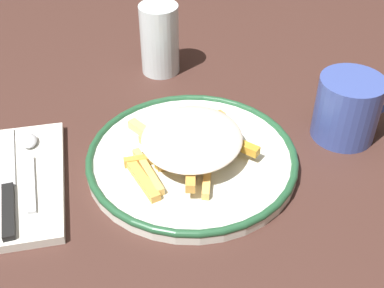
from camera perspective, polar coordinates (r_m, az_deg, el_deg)
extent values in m
plane|color=#3F261F|center=(0.69, 0.00, -2.23)|extent=(2.60, 2.60, 0.00)
cylinder|color=white|center=(0.69, 0.00, -1.77)|extent=(0.28, 0.28, 0.01)
torus|color=#225131|center=(0.68, 0.00, -1.30)|extent=(0.28, 0.28, 0.01)
cube|color=gold|center=(0.64, -5.56, -4.06)|extent=(0.03, 0.08, 0.01)
cube|color=#E9A458|center=(0.68, -3.07, -0.57)|extent=(0.06, 0.07, 0.01)
cube|color=gold|center=(0.70, 1.61, 0.64)|extent=(0.02, 0.09, 0.01)
cube|color=gold|center=(0.67, 2.36, -0.11)|extent=(0.06, 0.07, 0.01)
cube|color=gold|center=(0.68, 4.42, 0.28)|extent=(0.06, 0.07, 0.01)
cube|color=#D0863D|center=(0.72, 0.69, 2.03)|extent=(0.09, 0.05, 0.01)
cube|color=gold|center=(0.68, -1.17, -0.77)|extent=(0.08, 0.06, 0.01)
cube|color=#E7B75C|center=(0.65, -4.98, -3.07)|extent=(0.03, 0.09, 0.01)
cube|color=gold|center=(0.66, -1.30, -2.31)|extent=(0.06, 0.01, 0.01)
cube|color=#E0B167|center=(0.70, -4.41, 0.70)|extent=(0.06, 0.09, 0.01)
cube|color=gold|center=(0.63, -0.11, -2.67)|extent=(0.03, 0.08, 0.01)
cube|color=#E9AF4B|center=(0.73, -1.94, 2.07)|extent=(0.06, 0.04, 0.01)
cube|color=#C38D3E|center=(0.68, 1.02, 0.40)|extent=(0.06, 0.07, 0.01)
cube|color=gold|center=(0.67, -3.92, -1.50)|extent=(0.09, 0.01, 0.01)
cube|color=gold|center=(0.69, 0.13, 0.99)|extent=(0.04, 0.07, 0.01)
cube|color=gold|center=(0.69, 1.91, 0.99)|extent=(0.06, 0.03, 0.01)
cube|color=#EFB65B|center=(0.65, 1.75, -3.18)|extent=(0.04, 0.09, 0.01)
ellipsoid|color=beige|center=(0.66, 0.40, 0.71)|extent=(0.18, 0.18, 0.02)
cube|color=#24712E|center=(0.66, -1.30, 1.02)|extent=(0.00, 0.00, 0.00)
cube|color=#30701E|center=(0.67, 1.43, 1.91)|extent=(0.00, 0.00, 0.00)
cube|color=#2F6833|center=(0.70, -0.26, 3.34)|extent=(0.00, 0.00, 0.00)
cube|color=#3A7528|center=(0.63, -2.65, -1.09)|extent=(0.00, 0.00, 0.00)
cube|color=#2D712A|center=(0.68, 0.99, 2.34)|extent=(0.00, 0.00, 0.00)
cube|color=silver|center=(0.70, -19.81, -4.17)|extent=(0.15, 0.23, 0.01)
cube|color=black|center=(0.64, -19.93, -7.06)|extent=(0.02, 0.09, 0.01)
cube|color=silver|center=(0.72, -19.98, -1.36)|extent=(0.02, 0.12, 0.00)
cube|color=silver|center=(0.67, -17.64, -4.19)|extent=(0.01, 0.10, 0.00)
ellipsoid|color=silver|center=(0.74, -17.84, 0.34)|extent=(0.02, 0.03, 0.01)
cylinder|color=silver|center=(0.86, -3.66, 11.66)|extent=(0.06, 0.06, 0.12)
cylinder|color=#3B4E9D|center=(0.75, 17.04, 3.87)|extent=(0.09, 0.09, 0.09)
torus|color=#3B4E9D|center=(0.77, 20.29, 4.62)|extent=(0.05, 0.01, 0.05)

